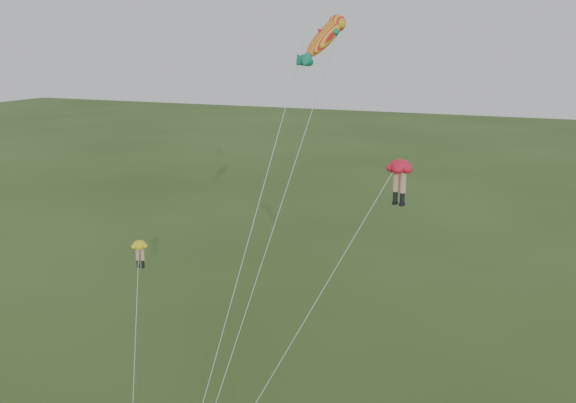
% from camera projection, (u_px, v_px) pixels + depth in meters
% --- Properties ---
extents(legs_kite_red_mid, '(6.90, 8.28, 13.21)m').
position_uv_depth(legs_kite_red_mid, '(397.00, 175.00, 30.51)').
color(legs_kite_red_mid, red).
rests_on(legs_kite_red_mid, ground).
extents(legs_kite_yellow, '(4.37, 7.38, 8.47)m').
position_uv_depth(legs_kite_yellow, '(139.00, 257.00, 33.47)').
color(legs_kite_yellow, yellow).
rests_on(legs_kite_yellow, ground).
extents(fish_kite, '(4.01, 10.40, 20.17)m').
position_uv_depth(fish_kite, '(325.00, 39.00, 30.60)').
color(fish_kite, yellow).
rests_on(fish_kite, ground).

